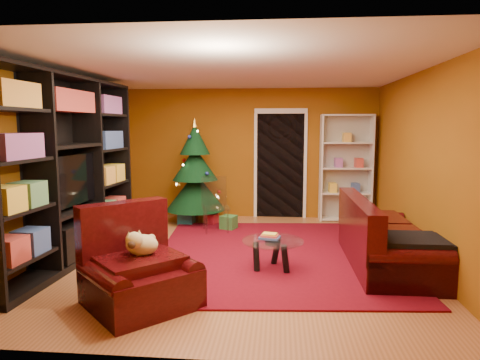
# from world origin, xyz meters

# --- Properties ---
(floor) EXTENTS (5.00, 5.50, 0.05)m
(floor) POSITION_xyz_m (0.00, 0.00, -0.03)
(floor) COLOR #995A32
(floor) RESTS_ON ground
(ceiling) EXTENTS (5.00, 5.50, 0.05)m
(ceiling) POSITION_xyz_m (0.00, 0.00, 2.62)
(ceiling) COLOR silver
(ceiling) RESTS_ON wall_back
(wall_back) EXTENTS (5.00, 0.05, 2.60)m
(wall_back) POSITION_xyz_m (0.00, 2.77, 1.30)
(wall_back) COLOR #884D0F
(wall_back) RESTS_ON ground
(wall_left) EXTENTS (0.05, 5.50, 2.60)m
(wall_left) POSITION_xyz_m (-2.52, 0.00, 1.30)
(wall_left) COLOR #884D0F
(wall_left) RESTS_ON ground
(wall_right) EXTENTS (0.05, 5.50, 2.60)m
(wall_right) POSITION_xyz_m (2.52, 0.00, 1.30)
(wall_right) COLOR #884D0F
(wall_right) RESTS_ON ground
(doorway) EXTENTS (1.06, 0.60, 2.16)m
(doorway) POSITION_xyz_m (0.60, 2.73, 1.05)
(doorway) COLOR black
(doorway) RESTS_ON floor
(rug) EXTENTS (3.61, 4.12, 0.02)m
(rug) POSITION_xyz_m (0.51, 0.13, 0.01)
(rug) COLOR maroon
(rug) RESTS_ON floor
(media_unit) EXTENTS (0.64, 3.30, 2.52)m
(media_unit) POSITION_xyz_m (-2.27, -0.44, 1.26)
(media_unit) COLOR black
(media_unit) RESTS_ON floor
(christmas_tree) EXTENTS (1.36, 1.36, 2.03)m
(christmas_tree) POSITION_xyz_m (-1.02, 2.11, 0.98)
(christmas_tree) COLOR black
(christmas_tree) RESTS_ON floor
(gift_box_teal) EXTENTS (0.30, 0.30, 0.28)m
(gift_box_teal) POSITION_xyz_m (-1.17, 1.94, 0.14)
(gift_box_teal) COLOR #156075
(gift_box_teal) RESTS_ON floor
(gift_box_green) EXTENTS (0.32, 0.32, 0.26)m
(gift_box_green) POSITION_xyz_m (-0.32, 1.56, 0.13)
(gift_box_green) COLOR #2B7131
(gift_box_green) RESTS_ON floor
(gift_box_red) EXTENTS (0.26, 0.26, 0.20)m
(gift_box_red) POSITION_xyz_m (-0.69, 1.95, 0.10)
(gift_box_red) COLOR #AA152B
(gift_box_red) RESTS_ON floor
(white_bookshelf) EXTENTS (1.00, 0.39, 2.13)m
(white_bookshelf) POSITION_xyz_m (1.88, 2.57, 1.04)
(white_bookshelf) COLOR white
(white_bookshelf) RESTS_ON floor
(armchair) EXTENTS (1.52, 1.52, 0.84)m
(armchair) POSITION_xyz_m (-0.83, -1.78, 0.42)
(armchair) COLOR black
(armchair) RESTS_ON rug
(dog) EXTENTS (0.50, 0.49, 0.27)m
(dog) POSITION_xyz_m (-0.82, -1.71, 0.63)
(dog) COLOR beige
(dog) RESTS_ON armchair
(sofa) EXTENTS (0.97, 2.15, 0.92)m
(sofa) POSITION_xyz_m (2.02, -0.25, 0.46)
(sofa) COLOR black
(sofa) RESTS_ON rug
(coffee_table) EXTENTS (0.93, 0.93, 0.49)m
(coffee_table) POSITION_xyz_m (0.51, -0.56, 0.21)
(coffee_table) COLOR gray
(coffee_table) RESTS_ON rug
(acrylic_chair) EXTENTS (0.57, 0.60, 0.88)m
(acrylic_chair) POSITION_xyz_m (-0.52, 1.34, 0.44)
(acrylic_chair) COLOR #66605B
(acrylic_chair) RESTS_ON rug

